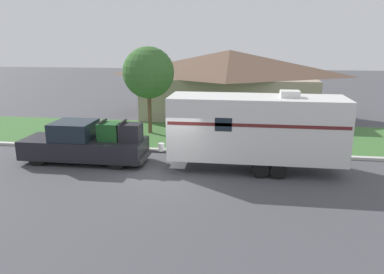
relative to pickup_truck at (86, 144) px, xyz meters
name	(u,v)px	position (x,y,z in m)	size (l,w,h in m)	color
ground_plane	(170,178)	(4.34, -1.59, -0.90)	(120.00, 120.00, 0.00)	#47474C
curb_strip	(184,151)	(4.34, 2.16, -0.83)	(80.00, 0.30, 0.14)	beige
lawn_strip	(193,135)	(4.34, 5.81, -0.88)	(80.00, 7.00, 0.03)	#3D6B33
house_across_street	(229,82)	(6.14, 12.60, 1.64)	(13.32, 7.85, 4.90)	gray
pickup_truck	(86,144)	(0.00, 0.00, 0.00)	(5.90, 2.01, 2.04)	black
travel_trailer	(256,128)	(7.88, 0.00, 1.04)	(8.59, 2.35, 3.57)	black
mailbox	(287,133)	(9.58, 3.08, 0.07)	(0.48, 0.20, 1.25)	brown
tree_in_yard	(148,73)	(1.59, 5.92, 2.82)	(3.09, 3.09, 5.28)	brown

